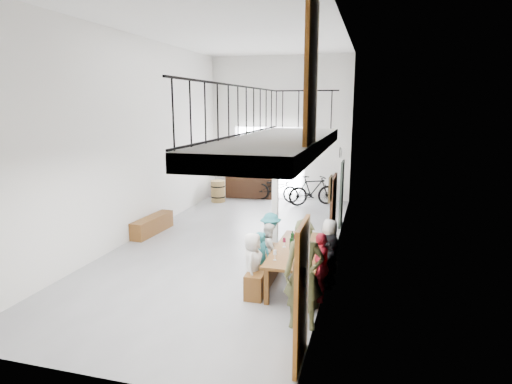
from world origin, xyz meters
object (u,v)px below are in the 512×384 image
(serving_counter, at_px, (250,185))
(host_standing, at_px, (304,275))
(tasting_table, at_px, (299,252))
(bench_inner, at_px, (266,269))
(oak_barrel, at_px, (218,191))
(bicycle_near, at_px, (276,188))
(side_bench, at_px, (152,225))

(serving_counter, xyz_separation_m, host_standing, (3.69, -9.54, 0.42))
(tasting_table, relative_size, serving_counter, 1.27)
(tasting_table, distance_m, bench_inner, 0.83)
(serving_counter, relative_size, host_standing, 1.03)
(oak_barrel, bearing_deg, host_standing, -61.19)
(bicycle_near, bearing_deg, host_standing, -149.61)
(oak_barrel, height_order, bicycle_near, bicycle_near)
(bench_inner, xyz_separation_m, oak_barrel, (-3.60, 6.79, 0.16))
(bench_inner, xyz_separation_m, bicycle_near, (-1.48, 7.49, 0.25))
(side_bench, distance_m, oak_barrel, 4.37)
(bicycle_near, bearing_deg, tasting_table, -148.99)
(bench_inner, height_order, bicycle_near, bicycle_near)
(oak_barrel, xyz_separation_m, host_standing, (4.66, -8.48, 0.52))
(serving_counter, bearing_deg, tasting_table, -71.17)
(host_standing, height_order, bicycle_near, host_standing)
(side_bench, bearing_deg, tasting_table, -27.71)
(serving_counter, relative_size, bicycle_near, 0.99)
(tasting_table, bearing_deg, host_standing, -77.34)
(bench_inner, height_order, host_standing, host_standing)
(oak_barrel, bearing_deg, serving_counter, 47.42)
(oak_barrel, height_order, serving_counter, serving_counter)
(side_bench, bearing_deg, bicycle_near, 63.42)
(oak_barrel, bearing_deg, side_bench, -95.36)
(side_bench, xyz_separation_m, bicycle_near, (2.53, 5.05, 0.26))
(tasting_table, distance_m, oak_barrel, 8.06)
(side_bench, relative_size, bicycle_near, 0.92)
(host_standing, bearing_deg, side_bench, 135.33)
(side_bench, relative_size, serving_counter, 0.92)
(tasting_table, height_order, side_bench, tasting_table)
(serving_counter, height_order, bicycle_near, bicycle_near)
(tasting_table, height_order, bench_inner, tasting_table)
(tasting_table, xyz_separation_m, host_standing, (0.37, -1.66, 0.22))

